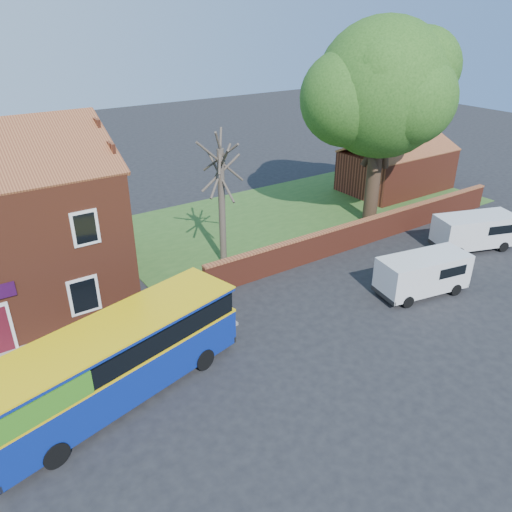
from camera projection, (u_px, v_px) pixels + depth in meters
ground at (249, 393)px, 18.13m from camera, size 120.00×120.00×0.00m
pavement at (12, 376)px, 18.87m from camera, size 18.00×3.50×0.12m
kerb at (21, 403)px, 17.56m from camera, size 18.00×0.15×0.14m
grass_strip at (303, 212)px, 34.29m from camera, size 26.00×12.00×0.04m
boundary_wall at (368, 230)px, 29.48m from camera, size 22.00×0.38×1.60m
outbuilding at (396, 169)px, 38.10m from camera, size 8.20×5.06×4.17m
bus at (107, 363)px, 17.07m from camera, size 9.94×4.77×2.94m
van_near at (423, 273)px, 24.11m from camera, size 4.75×2.60×1.97m
van_far at (474, 230)px, 28.70m from camera, size 4.94×3.23×2.02m
large_tree at (381, 93)px, 29.49m from camera, size 10.17×8.04×12.40m
bare_tree at (222, 201)px, 26.05m from camera, size 2.59×3.08×6.90m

